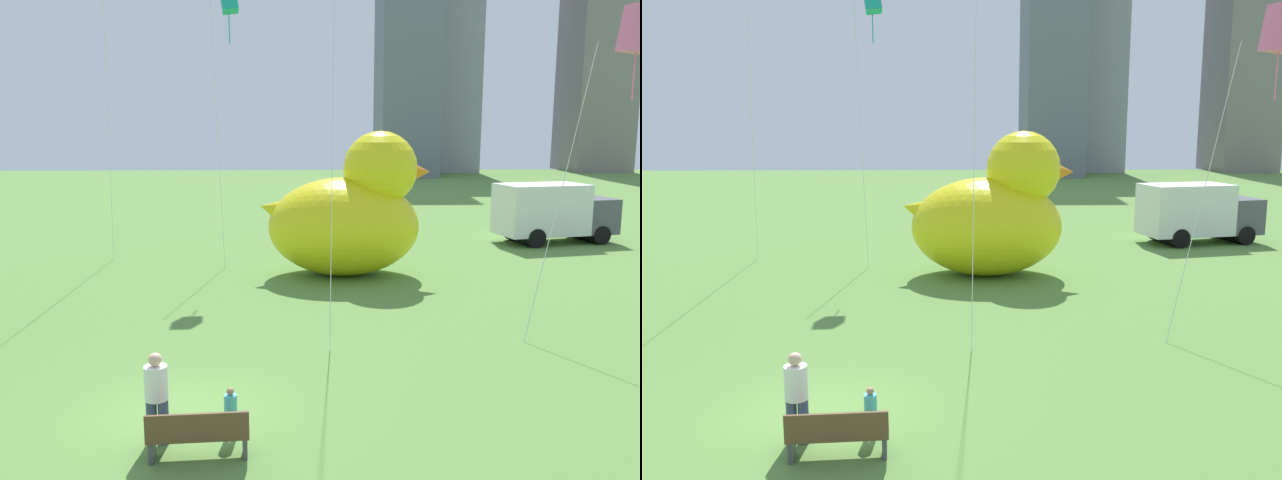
# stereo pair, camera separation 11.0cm
# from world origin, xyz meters

# --- Properties ---
(ground_plane) EXTENTS (140.00, 140.00, 0.00)m
(ground_plane) POSITION_xyz_m (0.00, 0.00, 0.00)
(ground_plane) COLOR #5B883C
(park_bench) EXTENTS (1.77, 0.58, 0.90)m
(park_bench) POSITION_xyz_m (0.64, -1.96, 0.48)
(park_bench) COLOR brown
(park_bench) RESTS_ON ground
(person_adult) EXTENTS (0.42, 0.42, 1.70)m
(person_adult) POSITION_xyz_m (-0.18, -1.32, 0.94)
(person_adult) COLOR #38476B
(person_adult) RESTS_ON ground
(person_child) EXTENTS (0.24, 0.24, 0.96)m
(person_child) POSITION_xyz_m (1.11, -1.13, 0.53)
(person_child) COLOR silver
(person_child) RESTS_ON ground
(giant_inflatable_duck) EXTENTS (6.55, 4.20, 5.43)m
(giant_inflatable_duck) POSITION_xyz_m (4.24, 12.16, 2.31)
(giant_inflatable_duck) COLOR yellow
(giant_inflatable_duck) RESTS_ON ground
(box_truck) EXTENTS (6.00, 3.46, 2.85)m
(box_truck) POSITION_xyz_m (14.51, 18.75, 1.44)
(box_truck) COLOR white
(box_truck) RESTS_ON ground
(city_skyline) EXTENTS (30.52, 16.14, 32.11)m
(city_skyline) POSITION_xyz_m (22.99, 66.07, 14.57)
(city_skyline) COLOR slate
(city_skyline) RESTS_ON ground
(kite_pink) EXTENTS (2.73, 2.68, 8.55)m
(kite_pink) POSITION_xyz_m (10.59, 3.96, 7.91)
(kite_pink) COLOR silver
(kite_pink) RESTS_ON ground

